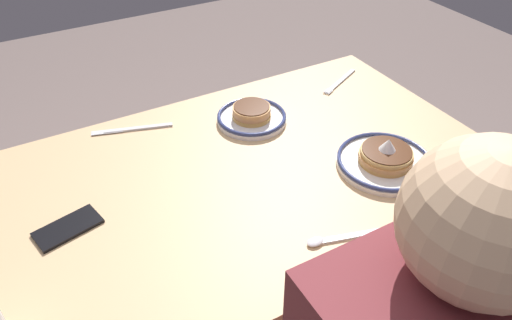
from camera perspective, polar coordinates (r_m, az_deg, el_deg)
The scene contains 7 objects.
dining_table at distance 1.30m, azimuth -3.05°, elevation -4.98°, with size 1.43×0.82×0.72m.
plate_near_main at distance 1.44m, azimuth -0.51°, elevation 5.18°, with size 0.21×0.21×0.05m.
plate_center_pancakes at distance 1.31m, azimuth 14.84°, elevation 0.03°, with size 0.25×0.25×0.09m.
cell_phone at distance 1.19m, azimuth -21.12°, elevation -7.38°, with size 0.14×0.07×0.01m, color black.
fork_near at distance 1.68m, azimuth 9.78°, elevation 9.03°, with size 0.19×0.10×0.01m.
butter_knife at distance 1.46m, azimuth -14.27°, elevation 3.54°, with size 0.23×0.08×0.01m.
tea_spoon at distance 1.10m, azimuth 9.21°, elevation -9.07°, with size 0.18×0.07×0.01m.
Camera 1 is at (0.40, 0.87, 1.52)m, focal length 34.23 mm.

